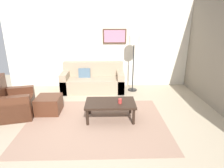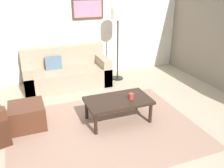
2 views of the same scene
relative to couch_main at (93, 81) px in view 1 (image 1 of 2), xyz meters
name	(u,v)px [view 1 (image 1 of 2)]	position (x,y,z in m)	size (l,w,h in m)	color
ground_plane	(96,123)	(0.19, -2.11, -0.30)	(8.00, 8.00, 0.00)	tan
rear_partition	(99,44)	(0.19, 0.49, 1.10)	(6.00, 0.12, 2.80)	silver
area_rug	(96,123)	(0.19, -2.11, -0.30)	(3.02, 2.32, 0.01)	#967460
couch_main	(93,81)	(0.00, 0.00, 0.00)	(1.91, 0.87, 0.88)	gray
armchair_leather	(11,104)	(-1.77, -1.75, 0.01)	(0.96, 0.96, 0.95)	#4C2819
ottoman	(49,105)	(-0.97, -1.56, -0.10)	(0.56, 0.56, 0.40)	#4C2819
coffee_table	(110,104)	(0.51, -1.94, 0.06)	(1.10, 0.64, 0.41)	black
cup	(120,101)	(0.72, -2.00, 0.16)	(0.09, 0.09, 0.10)	#B2332D
lamp_standing	(134,46)	(1.25, -0.10, 1.11)	(0.32, 0.32, 1.71)	black
framed_artwork	(115,36)	(0.69, 0.40, 1.36)	(0.75, 0.04, 0.46)	#472D1C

